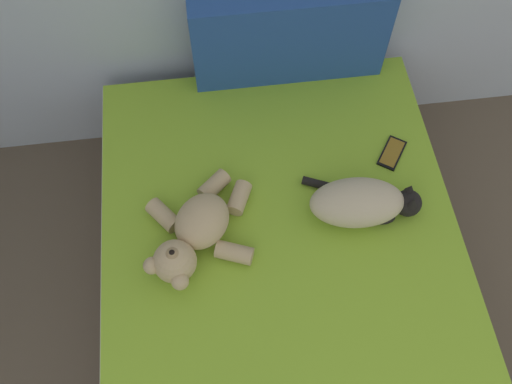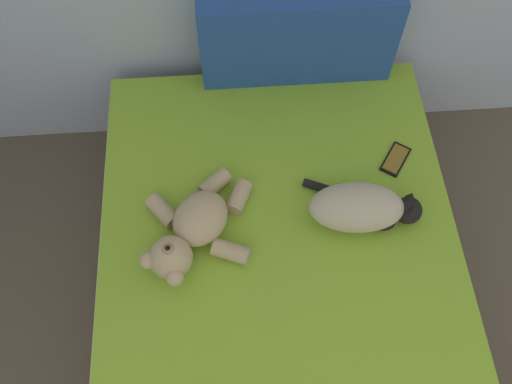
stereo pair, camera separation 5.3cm
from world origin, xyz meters
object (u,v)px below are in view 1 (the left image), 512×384
at_px(cat, 362,203).
at_px(teddy_bear, 195,233).
at_px(patterned_cushion, 290,40).
at_px(cell_phone, 392,153).
at_px(bed, 285,301).

height_order(cat, teddy_bear, teddy_bear).
xyz_separation_m(patterned_cushion, cell_phone, (0.34, -0.45, -0.20)).
height_order(patterned_cushion, teddy_bear, patterned_cushion).
height_order(teddy_bear, cell_phone, teddy_bear).
bearing_deg(cell_phone, teddy_bear, -160.57).
relative_size(patterned_cushion, cell_phone, 4.78).
relative_size(patterned_cushion, teddy_bear, 1.65).
bearing_deg(cell_phone, cat, -127.98).
distance_m(teddy_bear, cell_phone, 0.84).
bearing_deg(cat, bed, -142.96).
bearing_deg(cat, patterned_cushion, 103.06).
bearing_deg(teddy_bear, bed, -30.47).
distance_m(bed, teddy_bear, 0.48).
bearing_deg(teddy_bear, patterned_cushion, 58.66).
relative_size(patterned_cushion, cat, 1.87).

